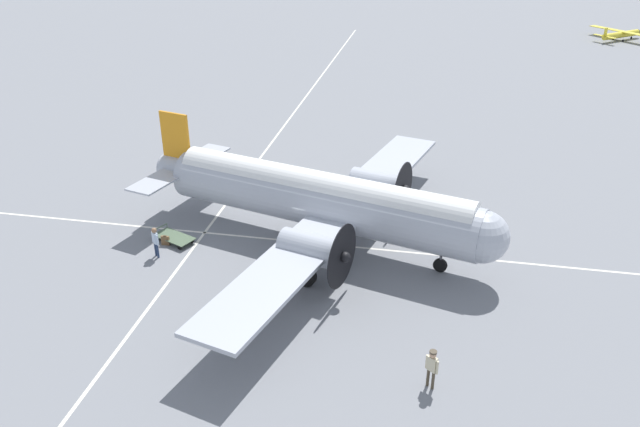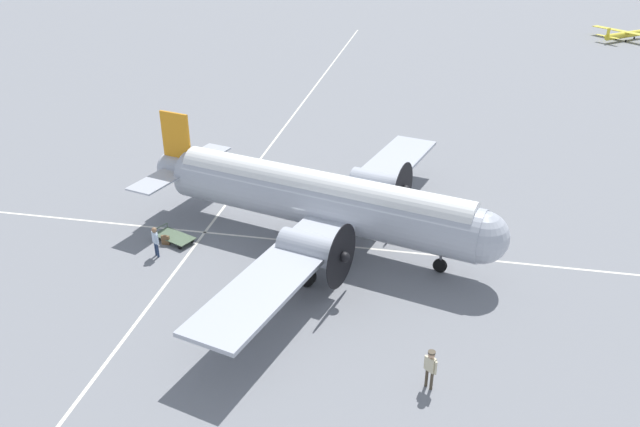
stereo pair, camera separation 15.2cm
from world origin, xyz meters
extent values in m
plane|color=slate|center=(0.00, 0.00, 0.00)|extent=(300.00, 300.00, 0.00)
cube|color=silver|center=(0.00, 0.20, 0.00)|extent=(120.00, 0.16, 0.01)
cube|color=silver|center=(6.51, 0.00, 0.00)|extent=(0.16, 120.00, 0.01)
cylinder|color=#ADB2BC|center=(0.00, 0.00, 2.43)|extent=(17.17, 7.11, 2.66)
cylinder|color=white|center=(0.00, 0.00, 3.16)|extent=(16.16, 6.12, 1.86)
sphere|color=#ADB2BC|center=(-8.23, 2.27, 2.43)|extent=(2.52, 2.52, 2.52)
cylinder|color=#ADB2BC|center=(8.23, -2.27, 2.56)|extent=(3.60, 2.30, 1.46)
cube|color=orange|center=(8.84, -2.44, 4.42)|extent=(1.84, 0.63, 3.06)
cube|color=#ADB2BC|center=(8.64, -2.39, 2.69)|extent=(3.66, 7.86, 0.10)
cube|color=#ADB2BC|center=(-1.20, 0.33, 2.10)|extent=(9.02, 23.91, 0.20)
cylinder|color=#ADB2BC|center=(-2.58, -3.53, 2.12)|extent=(3.20, 2.19, 1.46)
cylinder|color=black|center=(-4.12, -3.10, 2.12)|extent=(0.86, 2.97, 3.07)
sphere|color=black|center=(-4.26, -3.07, 2.12)|extent=(0.51, 0.51, 0.51)
cylinder|color=#ADB2BC|center=(-0.40, 4.35, 2.12)|extent=(3.20, 2.19, 1.46)
cylinder|color=black|center=(-1.94, 4.78, 2.12)|extent=(0.86, 2.97, 3.07)
sphere|color=black|center=(-2.08, 4.82, 2.12)|extent=(0.51, 0.51, 0.51)
cylinder|color=#4C4C51|center=(-2.29, -3.61, 1.04)|extent=(0.18, 0.18, 0.98)
cylinder|color=black|center=(-2.29, -3.61, 0.55)|extent=(1.14, 0.58, 1.10)
cylinder|color=#4C4C51|center=(-0.12, 4.28, 1.04)|extent=(0.18, 0.18, 0.98)
cylinder|color=black|center=(-0.12, 4.28, 0.55)|extent=(1.14, 0.58, 1.10)
cylinder|color=#4C4C51|center=(-6.43, 1.78, 0.79)|extent=(0.14, 0.14, 0.88)
cylinder|color=black|center=(-6.43, 1.78, 0.35)|extent=(0.72, 0.36, 0.70)
cylinder|color=#473D2D|center=(-6.14, 10.13, 0.41)|extent=(0.12, 0.12, 0.82)
cylinder|color=#473D2D|center=(-6.33, 10.27, 0.41)|extent=(0.12, 0.12, 0.82)
cube|color=beige|center=(-6.23, 10.20, 1.13)|extent=(0.43, 0.38, 0.61)
sphere|color=tan|center=(-6.23, 10.20, 1.57)|extent=(0.27, 0.27, 0.27)
cylinder|color=beige|center=(-6.04, 10.05, 1.09)|extent=(0.10, 0.10, 0.58)
cylinder|color=beige|center=(-6.43, 10.34, 1.09)|extent=(0.10, 0.10, 0.58)
cube|color=maroon|center=(-6.29, 10.12, 1.20)|extent=(0.05, 0.04, 0.39)
cylinder|color=#473D2D|center=(-6.23, 10.20, 1.69)|extent=(0.40, 0.40, 0.07)
cylinder|color=navy|center=(8.10, 3.03, 0.40)|extent=(0.12, 0.12, 0.81)
cylinder|color=navy|center=(7.92, 3.18, 0.40)|extent=(0.12, 0.12, 0.81)
cube|color=silver|center=(8.01, 3.11, 1.11)|extent=(0.42, 0.39, 0.61)
sphere|color=#8C6647|center=(8.01, 3.11, 1.55)|extent=(0.27, 0.27, 0.27)
cylinder|color=silver|center=(8.19, 2.95, 1.08)|extent=(0.09, 0.09, 0.58)
cylinder|color=silver|center=(7.82, 3.26, 1.08)|extent=(0.09, 0.09, 0.58)
cube|color=brown|center=(8.08, 1.88, 0.26)|extent=(0.45, 0.13, 0.53)
cube|color=#4A3520|center=(8.08, 1.88, 0.56)|extent=(0.16, 0.09, 0.02)
cube|color=#4C6047|center=(7.74, 1.47, 0.30)|extent=(2.52, 1.93, 0.04)
cube|color=#4C6047|center=(8.75, 1.03, 0.54)|extent=(0.48, 1.04, 0.04)
cylinder|color=#4C6047|center=(8.54, 0.55, 0.43)|extent=(0.04, 0.04, 0.22)
cylinder|color=#4C6047|center=(8.97, 1.52, 0.43)|extent=(0.04, 0.04, 0.22)
cylinder|color=black|center=(6.78, 1.41, 0.14)|extent=(0.28, 0.17, 0.28)
cylinder|color=black|center=(7.14, 2.23, 0.14)|extent=(0.28, 0.17, 0.28)
cylinder|color=black|center=(8.35, 0.72, 0.14)|extent=(0.28, 0.17, 0.28)
cylinder|color=black|center=(8.71, 1.54, 0.14)|extent=(0.28, 0.17, 0.28)
cylinder|color=yellow|center=(-28.21, -59.36, 0.75)|extent=(5.43, 4.86, 0.79)
sphere|color=black|center=(-30.77, -61.58, 0.75)|extent=(0.71, 0.71, 0.71)
cube|color=yellow|center=(-28.48, -59.59, 1.10)|extent=(7.15, 8.02, 0.08)
cube|color=yellow|center=(-25.81, -57.27, 1.38)|extent=(0.48, 0.42, 1.03)
cube|color=yellow|center=(-25.81, -57.27, 0.87)|extent=(2.46, 2.73, 0.04)
cylinder|color=black|center=(-29.96, -60.87, 0.14)|extent=(0.26, 0.24, 0.28)
cylinder|color=#4C4C51|center=(-29.96, -60.87, 0.24)|extent=(0.06, 0.06, 0.21)
cylinder|color=black|center=(-27.47, -59.66, 0.14)|extent=(0.26, 0.24, 0.28)
cylinder|color=#4C4C51|center=(-27.47, -59.66, 0.24)|extent=(0.06, 0.06, 0.21)
cylinder|color=black|center=(-28.41, -58.57, 0.14)|extent=(0.26, 0.24, 0.28)
cylinder|color=#4C4C51|center=(-28.41, -58.57, 0.24)|extent=(0.06, 0.06, 0.21)
camera|label=1|loc=(-5.57, 28.83, 16.68)|focal=35.00mm
camera|label=2|loc=(-5.72, 28.80, 16.68)|focal=35.00mm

